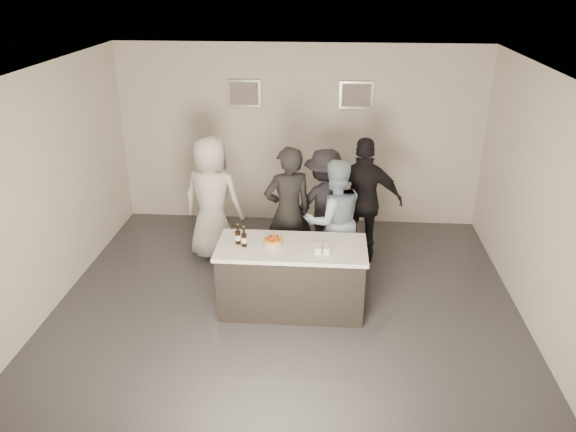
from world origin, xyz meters
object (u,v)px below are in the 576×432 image
object	(u,v)px
beer_bottle_a	(238,234)
person_guest_right	(364,201)
beer_bottle_b	(244,237)
person_main_blue	(334,220)
cake	(273,242)
person_guest_back	(325,205)
person_main_black	(288,212)
bar_counter	(292,277)
person_guest_left	(212,199)

from	to	relation	value
beer_bottle_a	person_guest_right	xyz separation A→B (m)	(1.62, 1.41, -0.08)
beer_bottle_b	person_main_blue	bearing A→B (deg)	39.36
cake	person_guest_back	size ratio (longest dim) A/B	0.14
beer_bottle_b	beer_bottle_a	bearing A→B (deg)	143.94
person_main_black	person_main_blue	distance (m)	0.65
person_main_black	person_guest_right	bearing A→B (deg)	-177.52
person_main_blue	beer_bottle_b	bearing A→B (deg)	21.02
cake	beer_bottle_a	bearing A→B (deg)	179.33
cake	person_guest_right	xyz separation A→B (m)	(1.18, 1.42, 0.01)
beer_bottle_a	beer_bottle_b	world-z (taller)	same
bar_counter	person_guest_left	size ratio (longest dim) A/B	0.99
cake	person_guest_back	world-z (taller)	person_guest_back
bar_counter	cake	xyz separation A→B (m)	(-0.23, 0.00, 0.49)
bar_counter	person_guest_back	world-z (taller)	person_guest_back
bar_counter	person_guest_left	xyz separation A→B (m)	(-1.28, 1.38, 0.49)
person_main_black	person_guest_right	xyz separation A→B (m)	(1.07, 0.48, 0.00)
bar_counter	beer_bottle_b	bearing A→B (deg)	-174.66
bar_counter	person_main_black	bearing A→B (deg)	97.10
person_main_black	person_guest_back	bearing A→B (deg)	-156.23
person_main_black	person_guest_back	distance (m)	0.72
beer_bottle_b	person_guest_left	bearing A→B (deg)	115.81
person_main_blue	person_guest_right	distance (m)	0.72
person_guest_back	person_main_blue	bearing A→B (deg)	88.84
bar_counter	cake	bearing A→B (deg)	179.29
beer_bottle_a	person_main_blue	world-z (taller)	person_main_blue
person_main_black	person_main_blue	world-z (taller)	person_main_black
person_main_blue	person_guest_back	xyz separation A→B (m)	(-0.14, 0.60, -0.03)
person_guest_right	person_main_black	bearing A→B (deg)	27.07
beer_bottle_b	person_guest_right	world-z (taller)	person_guest_right
person_guest_back	beer_bottle_a	bearing A→B (deg)	39.99
person_guest_left	person_guest_back	size ratio (longest dim) A/B	1.10
bar_counter	person_guest_right	xyz separation A→B (m)	(0.95, 1.42, 0.50)
person_guest_right	person_main_blue	bearing A→B (deg)	55.80
person_guest_left	person_guest_right	bearing A→B (deg)	-165.92
beer_bottle_a	beer_bottle_b	size ratio (longest dim) A/B	1.00
person_main_black	beer_bottle_a	bearing A→B (deg)	37.57
beer_bottle_b	person_main_blue	size ratio (longest dim) A/B	0.15
beer_bottle_b	person_main_black	xyz separation A→B (m)	(0.47, 1.00, -0.08)
person_main_black	person_guest_left	bearing A→B (deg)	-42.41
beer_bottle_b	person_main_black	world-z (taller)	person_main_black
person_main_black	person_guest_right	world-z (taller)	person_guest_right
beer_bottle_b	person_main_black	size ratio (longest dim) A/B	0.14
person_main_black	bar_counter	bearing A→B (deg)	75.36
person_guest_left	person_guest_right	xyz separation A→B (m)	(2.23, 0.04, 0.01)
person_guest_left	person_guest_back	bearing A→B (deg)	-164.45
person_guest_left	person_main_blue	bearing A→B (deg)	176.67
beer_bottle_b	person_guest_left	distance (m)	1.59
beer_bottle_a	person_guest_left	world-z (taller)	person_guest_left
beer_bottle_b	person_guest_left	xyz separation A→B (m)	(-0.69, 1.43, -0.09)
person_main_blue	cake	bearing A→B (deg)	30.04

